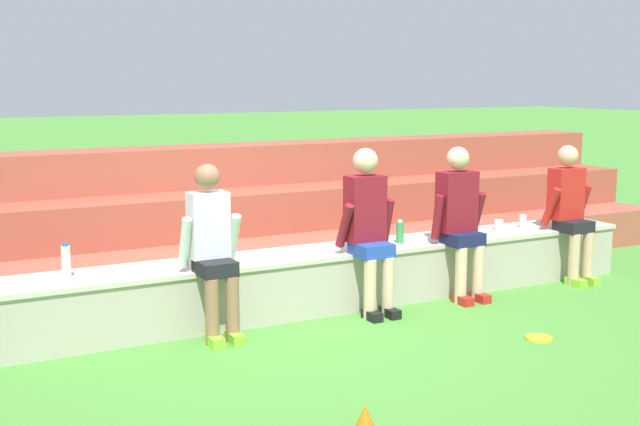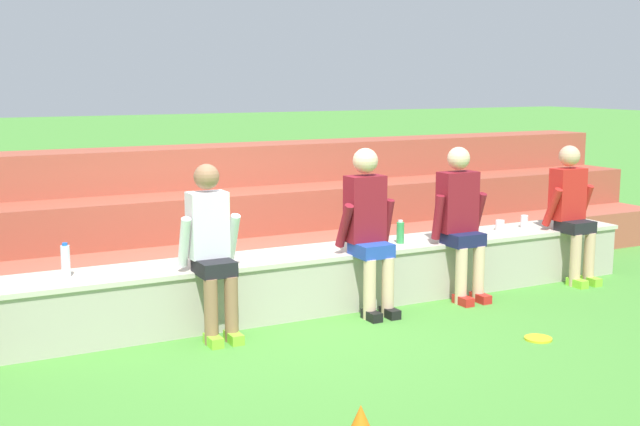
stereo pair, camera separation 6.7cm
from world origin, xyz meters
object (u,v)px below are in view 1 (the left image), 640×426
person_far_right (570,209)px  water_bottle_mid_right (66,261)px  water_bottle_center_gap (467,224)px  water_bottle_near_right (400,232)px  plastic_cup_left_end (523,221)px  person_right_of_center (460,217)px  person_left_of_center (212,247)px  sports_cone (365,423)px  plastic_cup_right_end (499,225)px  person_center (369,225)px  frisbee (539,338)px

person_far_right → water_bottle_mid_right: person_far_right is taller
water_bottle_center_gap → water_bottle_near_right: bearing=-176.1°
plastic_cup_left_end → person_far_right: bearing=-48.6°
person_right_of_center → person_far_right: person_right_of_center is taller
person_right_of_center → plastic_cup_left_end: (1.10, 0.37, -0.18)m
water_bottle_center_gap → person_left_of_center: bearing=-173.1°
person_right_of_center → water_bottle_center_gap: person_right_of_center is taller
person_right_of_center → water_bottle_center_gap: bearing=43.4°
water_bottle_center_gap → sports_cone: bearing=-136.7°
person_left_of_center → plastic_cup_right_end: (3.25, 0.37, -0.16)m
person_center → frisbee: (0.82, -1.31, -0.79)m
water_bottle_near_right → plastic_cup_left_end: water_bottle_near_right is taller
person_center → water_bottle_near_right: bearing=28.4°
person_center → person_right_of_center: (1.01, 0.01, -0.01)m
water_bottle_near_right → frisbee: (0.30, -1.58, -0.63)m
water_bottle_center_gap → plastic_cup_right_end: bearing=3.8°
person_center → water_bottle_near_right: (0.52, 0.28, -0.16)m
water_bottle_mid_right → water_bottle_near_right: bearing=-1.5°
person_right_of_center → water_bottle_mid_right: person_right_of_center is taller
plastic_cup_left_end → sports_cone: plastic_cup_left_end is taller
plastic_cup_left_end → person_center: bearing=-170.0°
water_bottle_near_right → plastic_cup_right_end: (1.27, 0.09, -0.05)m
sports_cone → person_right_of_center: bearing=43.3°
frisbee → sports_cone: bearing=-156.7°
person_left_of_center → water_bottle_mid_right: bearing=161.3°
person_left_of_center → water_bottle_mid_right: person_left_of_center is taller
water_bottle_near_right → person_left_of_center: bearing=-171.9°
person_right_of_center → frisbee: (-0.20, -1.31, -0.77)m
person_left_of_center → person_right_of_center: bearing=0.4°
frisbee → sports_cone: (-2.21, -0.95, 0.10)m
water_bottle_near_right → water_bottle_center_gap: bearing=3.9°
person_far_right → frisbee: (-1.61, -1.33, -0.75)m
person_center → water_bottle_center_gap: size_ratio=7.01×
sports_cone → plastic_cup_left_end: bearing=36.9°
water_bottle_center_gap → sports_cone: water_bottle_center_gap is taller
water_bottle_center_gap → frisbee: (-0.54, -1.64, -0.62)m
person_left_of_center → frisbee: bearing=-29.6°
water_bottle_center_gap → plastic_cup_right_end: 0.43m
person_center → plastic_cup_left_end: size_ratio=11.39×
person_left_of_center → water_bottle_mid_right: 1.14m
sports_cone → person_center: bearing=58.4°
person_center → water_bottle_center_gap: bearing=13.9°
water_bottle_near_right → frisbee: water_bottle_near_right is taller
water_bottle_near_right → sports_cone: bearing=-126.9°
person_far_right → frisbee: 2.22m
water_bottle_mid_right → plastic_cup_right_end: water_bottle_mid_right is taller
water_bottle_center_gap → sports_cone: size_ratio=0.94×
person_left_of_center → person_far_right: 3.90m
plastic_cup_left_end → frisbee: plastic_cup_left_end is taller
water_bottle_mid_right → frisbee: size_ratio=1.25×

